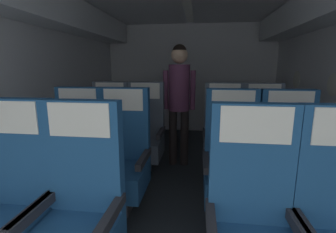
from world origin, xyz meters
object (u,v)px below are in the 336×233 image
at_px(seat_a_left_window, 10,210).
at_px(seat_b_left_window, 77,159).
at_px(seat_c_right_aisle, 263,140).
at_px(seat_b_right_aisle, 288,169).
at_px(seat_c_right_window, 223,139).
at_px(seat_c_left_aisle, 144,136).
at_px(flight_attendant, 179,93).
at_px(seat_b_right_window, 231,166).
at_px(seat_a_right_window, 252,231).
at_px(seat_c_left_window, 109,135).
at_px(seat_b_left_aisle, 122,161).
at_px(seat_a_left_aisle, 78,217).

height_order(seat_a_left_window, seat_b_left_window, same).
bearing_deg(seat_c_right_aisle, seat_b_right_aisle, -89.33).
relative_size(seat_a_left_window, seat_b_right_aisle, 1.00).
bearing_deg(seat_c_right_window, seat_c_left_aisle, 179.67).
height_order(seat_b_right_aisle, flight_attendant, flight_attendant).
bearing_deg(seat_c_left_aisle, flight_attendant, 35.25).
bearing_deg(flight_attendant, seat_b_right_window, -71.43).
height_order(seat_a_right_window, seat_c_left_aisle, same).
xyz_separation_m(seat_c_left_window, seat_c_right_window, (1.45, 0.00, 0.00)).
height_order(seat_b_left_aisle, seat_c_left_aisle, same).
distance_m(seat_c_right_aisle, seat_c_right_window, 0.46).
distance_m(seat_a_left_aisle, seat_b_right_aisle, 1.70).
bearing_deg(seat_c_left_window, seat_a_right_window, -49.75).
bearing_deg(seat_c_right_aisle, seat_b_right_window, -119.72).
height_order(seat_a_left_aisle, seat_b_right_aisle, same).
xyz_separation_m(seat_c_left_aisle, seat_c_right_aisle, (1.44, -0.02, 0.00)).
relative_size(seat_b_left_window, flight_attendant, 0.71).
xyz_separation_m(seat_a_left_window, seat_b_right_window, (1.44, 0.86, 0.00)).
height_order(seat_c_right_aisle, seat_c_right_window, same).
distance_m(seat_b_right_window, seat_c_left_aisle, 1.29).
xyz_separation_m(seat_a_left_aisle, flight_attendant, (0.42, 2.01, 0.52)).
distance_m(seat_b_left_aisle, seat_c_left_aisle, 0.85).
xyz_separation_m(seat_a_left_aisle, seat_b_left_window, (-0.45, 0.86, 0.00)).
bearing_deg(seat_b_left_window, seat_b_left_aisle, 0.51).
xyz_separation_m(seat_b_left_window, seat_c_right_aisle, (1.90, 0.84, 0.00)).
relative_size(seat_c_left_window, seat_c_left_aisle, 1.00).
bearing_deg(seat_a_right_window, flight_attendant, 105.70).
height_order(seat_a_left_window, seat_b_left_aisle, same).
distance_m(seat_b_left_aisle, seat_c_right_aisle, 1.68).
distance_m(seat_a_left_window, seat_c_left_aisle, 1.76).
height_order(seat_b_left_aisle, seat_b_right_aisle, same).
height_order(seat_a_left_window, seat_a_left_aisle, same).
relative_size(seat_a_left_window, seat_c_left_window, 1.00).
distance_m(seat_c_left_aisle, seat_c_right_window, 0.98).
bearing_deg(seat_c_right_aisle, seat_a_left_aisle, -130.58).
relative_size(seat_a_right_window, seat_b_right_window, 1.00).
xyz_separation_m(seat_b_right_window, seat_c_left_window, (-1.44, 0.84, 0.00)).
height_order(seat_a_left_window, seat_b_right_aisle, same).
distance_m(seat_c_left_window, seat_c_left_aisle, 0.47).
height_order(seat_a_right_window, seat_c_left_window, same).
xyz_separation_m(seat_b_left_aisle, seat_c_right_aisle, (1.46, 0.83, 0.00)).
relative_size(seat_a_left_aisle, seat_c_left_window, 1.00).
relative_size(seat_a_left_aisle, seat_b_right_window, 1.00).
bearing_deg(seat_c_right_aisle, seat_a_left_window, -138.64).
height_order(seat_b_right_aisle, seat_b_right_window, same).
height_order(seat_a_right_window, seat_c_right_aisle, same).
relative_size(seat_c_left_aisle, seat_c_right_window, 1.00).
bearing_deg(seat_a_left_window, seat_a_left_aisle, -1.97).
bearing_deg(seat_a_right_window, seat_c_right_aisle, 74.62).
bearing_deg(flight_attendant, seat_c_right_window, -35.31).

